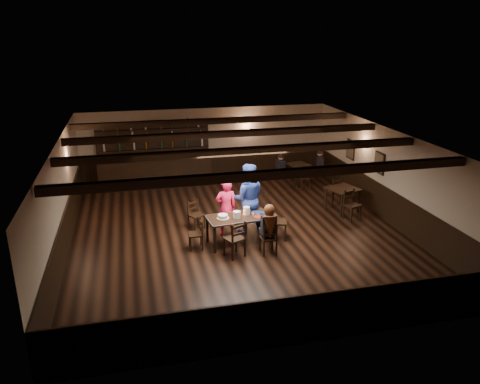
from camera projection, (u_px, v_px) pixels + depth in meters
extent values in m
plane|color=black|center=(238.00, 233.00, 13.01)|extent=(10.00, 10.00, 0.00)
cube|color=#BFB49E|center=(206.00, 145.00, 17.15)|extent=(9.00, 0.02, 2.70)
cube|color=#BFB49E|center=(304.00, 278.00, 7.97)|extent=(9.00, 0.02, 2.70)
cube|color=#BFB49E|center=(61.00, 201.00, 11.57)|extent=(0.02, 10.00, 2.70)
cube|color=#BFB49E|center=(388.00, 176.00, 13.55)|extent=(0.02, 10.00, 2.70)
cube|color=silver|center=(237.00, 138.00, 12.12)|extent=(9.00, 10.00, 0.02)
cube|color=black|center=(207.00, 167.00, 17.41)|extent=(9.00, 0.04, 1.00)
cube|color=black|center=(301.00, 320.00, 8.28)|extent=(9.00, 0.04, 1.00)
cube|color=black|center=(66.00, 232.00, 11.86)|extent=(0.04, 10.00, 1.00)
cube|color=black|center=(384.00, 203.00, 13.83)|extent=(0.04, 10.00, 1.00)
cube|color=black|center=(153.00, 134.00, 16.54)|extent=(0.90, 0.03, 1.00)
cube|color=black|center=(153.00, 134.00, 16.53)|extent=(0.80, 0.02, 0.90)
cube|color=black|center=(380.00, 163.00, 13.92)|extent=(0.03, 0.55, 0.65)
cube|color=#72664C|center=(379.00, 163.00, 13.92)|extent=(0.02, 0.45, 0.55)
cube|color=black|center=(351.00, 149.00, 15.68)|extent=(0.03, 0.55, 0.65)
cube|color=#72664C|center=(350.00, 150.00, 15.68)|extent=(0.02, 0.45, 0.55)
cube|color=black|center=(271.00, 175.00, 9.40)|extent=(8.90, 0.18, 0.18)
cube|color=black|center=(247.00, 151.00, 11.23)|extent=(8.90, 0.18, 0.18)
cube|color=black|center=(229.00, 134.00, 13.07)|extent=(8.90, 0.18, 0.18)
cube|color=black|center=(216.00, 121.00, 14.91)|extent=(8.90, 0.18, 0.18)
cube|color=black|center=(215.00, 240.00, 11.74)|extent=(0.07, 0.07, 0.71)
cube|color=black|center=(207.00, 229.00, 12.37)|extent=(0.07, 0.07, 0.71)
cube|color=black|center=(270.00, 232.00, 12.22)|extent=(0.07, 0.07, 0.71)
cube|color=black|center=(261.00, 222.00, 12.84)|extent=(0.07, 0.07, 0.71)
cube|color=black|center=(239.00, 217.00, 12.17)|extent=(1.72, 0.99, 0.04)
cube|color=#A5A8AD|center=(234.00, 212.00, 12.52)|extent=(1.64, 0.20, 0.05)
cube|color=#A5A8AD|center=(244.00, 223.00, 11.82)|extent=(1.64, 0.20, 0.05)
cube|color=#A5A8AD|center=(267.00, 214.00, 12.42)|extent=(0.11, 0.82, 0.05)
cube|color=#A5A8AD|center=(209.00, 221.00, 11.92)|extent=(0.11, 0.82, 0.05)
cube|color=black|center=(236.00, 243.00, 11.87)|extent=(0.05, 0.05, 0.45)
cube|color=black|center=(245.00, 248.00, 11.60)|extent=(0.05, 0.05, 0.45)
cube|color=black|center=(224.00, 247.00, 11.66)|extent=(0.05, 0.05, 0.45)
cube|color=black|center=(233.00, 252.00, 11.38)|extent=(0.05, 0.05, 0.45)
cube|color=black|center=(234.00, 238.00, 11.55)|extent=(0.58, 0.56, 0.04)
cube|color=black|center=(239.00, 232.00, 11.33)|extent=(0.42, 0.21, 0.48)
cube|color=black|center=(239.00, 234.00, 11.35)|extent=(0.36, 0.17, 0.05)
cube|color=black|center=(239.00, 227.00, 11.28)|extent=(0.36, 0.17, 0.05)
cube|color=black|center=(272.00, 243.00, 11.97)|extent=(0.03, 0.03, 0.39)
cube|color=black|center=(276.00, 248.00, 11.69)|extent=(0.03, 0.03, 0.39)
cube|color=black|center=(260.00, 244.00, 11.89)|extent=(0.03, 0.03, 0.39)
cube|color=black|center=(264.00, 249.00, 11.61)|extent=(0.03, 0.03, 0.39)
cube|color=black|center=(268.00, 238.00, 11.72)|extent=(0.40, 0.38, 0.04)
cube|color=black|center=(271.00, 233.00, 11.51)|extent=(0.39, 0.05, 0.41)
cube|color=black|center=(270.00, 235.00, 11.52)|extent=(0.33, 0.03, 0.05)
cube|color=black|center=(271.00, 228.00, 11.47)|extent=(0.33, 0.03, 0.05)
cube|color=black|center=(189.00, 239.00, 12.17)|extent=(0.03, 0.03, 0.38)
cube|color=black|center=(201.00, 238.00, 12.23)|extent=(0.03, 0.03, 0.38)
cube|color=black|center=(191.00, 245.00, 11.87)|extent=(0.03, 0.03, 0.38)
cube|color=black|center=(202.00, 244.00, 11.93)|extent=(0.03, 0.03, 0.38)
cube|color=black|center=(196.00, 234.00, 11.98)|extent=(0.36, 0.38, 0.04)
cube|color=black|center=(201.00, 227.00, 11.95)|extent=(0.04, 0.37, 0.40)
cube|color=black|center=(201.00, 228.00, 11.96)|extent=(0.03, 0.32, 0.04)
cube|color=black|center=(201.00, 222.00, 11.91)|extent=(0.03, 0.32, 0.04)
cube|color=black|center=(285.00, 234.00, 12.41)|extent=(0.05, 0.05, 0.47)
cube|color=black|center=(271.00, 233.00, 12.45)|extent=(0.05, 0.05, 0.47)
cube|color=black|center=(286.00, 228.00, 12.78)|extent=(0.05, 0.05, 0.47)
cube|color=black|center=(272.00, 227.00, 12.82)|extent=(0.05, 0.05, 0.47)
cube|color=black|center=(279.00, 222.00, 12.53)|extent=(0.57, 0.58, 0.04)
cube|color=black|center=(272.00, 213.00, 12.47)|extent=(0.20, 0.44, 0.49)
cube|color=black|center=(272.00, 214.00, 12.49)|extent=(0.16, 0.38, 0.05)
cube|color=black|center=(272.00, 208.00, 12.42)|extent=(0.16, 0.38, 0.05)
cube|color=black|center=(195.00, 225.00, 13.04)|extent=(0.04, 0.04, 0.39)
cube|color=black|center=(189.00, 222.00, 13.26)|extent=(0.04, 0.04, 0.39)
cube|color=black|center=(204.00, 222.00, 13.24)|extent=(0.04, 0.04, 0.39)
cube|color=black|center=(198.00, 219.00, 13.46)|extent=(0.04, 0.04, 0.39)
cube|color=black|center=(196.00, 215.00, 13.18)|extent=(0.51, 0.50, 0.04)
cube|color=black|center=(193.00, 207.00, 13.22)|extent=(0.35, 0.21, 0.41)
cube|color=black|center=(193.00, 208.00, 13.23)|extent=(0.30, 0.17, 0.05)
cube|color=black|center=(193.00, 203.00, 13.18)|extent=(0.30, 0.17, 0.05)
imported|color=#FF134B|center=(226.00, 208.00, 12.66)|extent=(0.59, 0.40, 1.59)
imported|color=navy|center=(247.00, 198.00, 12.80)|extent=(1.07, 0.90, 1.97)
cube|color=black|center=(267.00, 232.00, 11.80)|extent=(0.34, 0.34, 0.14)
cube|color=black|center=(269.00, 225.00, 11.60)|extent=(0.36, 0.21, 0.51)
cylinder|color=black|center=(269.00, 216.00, 11.52)|extent=(0.11, 0.36, 0.36)
sphere|color=#D8A384|center=(269.00, 210.00, 11.47)|extent=(0.22, 0.22, 0.22)
sphere|color=#3C230D|center=(269.00, 210.00, 11.44)|extent=(0.28, 0.28, 0.28)
cone|color=#3C230D|center=(270.00, 228.00, 11.48)|extent=(0.21, 0.21, 0.64)
cylinder|color=white|center=(223.00, 218.00, 12.06)|extent=(0.32, 0.32, 0.01)
cylinder|color=white|center=(223.00, 216.00, 12.05)|extent=(0.26, 0.26, 0.09)
cylinder|color=silver|center=(223.00, 217.00, 12.05)|extent=(0.27, 0.27, 0.04)
cylinder|color=white|center=(237.00, 215.00, 12.05)|extent=(0.19, 0.19, 0.18)
cylinder|color=white|center=(246.00, 211.00, 12.29)|extent=(0.17, 0.17, 0.20)
cylinder|color=#A5A8AD|center=(237.00, 214.00, 12.27)|extent=(0.05, 0.05, 0.03)
sphere|color=orange|center=(237.00, 213.00, 12.26)|extent=(0.03, 0.03, 0.03)
cylinder|color=silver|center=(253.00, 214.00, 12.18)|extent=(0.04, 0.04, 0.09)
cylinder|color=#A5A8AD|center=(256.00, 213.00, 12.26)|extent=(0.03, 0.03, 0.08)
cylinder|color=silver|center=(248.00, 212.00, 12.32)|extent=(0.08, 0.08, 0.13)
cube|color=maroon|center=(260.00, 216.00, 12.21)|extent=(0.38, 0.33, 0.00)
cube|color=navy|center=(258.00, 212.00, 12.44)|extent=(0.41, 0.37, 0.00)
cube|color=black|center=(156.00, 172.00, 16.67)|extent=(3.95, 0.60, 1.10)
cube|color=black|center=(155.00, 156.00, 16.48)|extent=(4.15, 0.70, 0.05)
cube|color=black|center=(154.00, 155.00, 16.74)|extent=(3.95, 0.10, 2.20)
cube|color=black|center=(154.00, 149.00, 16.57)|extent=(3.85, 0.22, 0.03)
cube|color=black|center=(153.00, 139.00, 16.45)|extent=(3.85, 0.22, 0.03)
cube|color=black|center=(153.00, 130.00, 16.34)|extent=(3.85, 0.22, 0.03)
cube|color=black|center=(343.00, 189.00, 14.35)|extent=(1.06, 1.06, 0.04)
cube|color=black|center=(342.00, 206.00, 14.02)|extent=(0.05, 0.05, 0.71)
cube|color=black|center=(326.00, 199.00, 14.58)|extent=(0.05, 0.05, 0.71)
cube|color=black|center=(358.00, 202.00, 14.36)|extent=(0.05, 0.05, 0.71)
cube|color=black|center=(343.00, 195.00, 14.92)|extent=(0.05, 0.05, 0.71)
cube|color=black|center=(298.00, 165.00, 16.93)|extent=(0.87, 0.87, 0.04)
cube|color=black|center=(295.00, 178.00, 16.67)|extent=(0.05, 0.05, 0.71)
cube|color=black|center=(286.00, 173.00, 17.19)|extent=(0.05, 0.05, 0.71)
cube|color=black|center=(309.00, 176.00, 16.92)|extent=(0.05, 0.05, 0.71)
cube|color=black|center=(300.00, 171.00, 17.43)|extent=(0.05, 0.05, 0.71)
cube|color=black|center=(281.00, 167.00, 16.71)|extent=(0.27, 0.38, 0.51)
sphere|color=#D8A384|center=(281.00, 157.00, 16.60)|extent=(0.19, 0.19, 0.19)
sphere|color=black|center=(281.00, 157.00, 16.59)|extent=(0.20, 0.20, 0.20)
cube|color=black|center=(319.00, 163.00, 17.06)|extent=(0.33, 0.43, 0.55)
sphere|color=#D8A384|center=(320.00, 153.00, 16.94)|extent=(0.21, 0.21, 0.21)
sphere|color=black|center=(320.00, 152.00, 16.93)|extent=(0.22, 0.22, 0.22)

